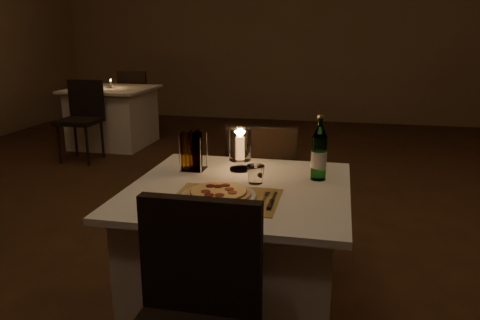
% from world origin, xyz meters
% --- Properties ---
extents(floor, '(8.00, 10.00, 0.02)m').
position_xyz_m(floor, '(0.00, 0.00, -0.01)').
color(floor, '#442515').
rests_on(floor, ground).
extents(wall_back, '(8.00, 0.02, 3.00)m').
position_xyz_m(wall_back, '(0.00, 5.01, 1.50)').
color(wall_back, '#876A4E').
rests_on(wall_back, ground).
extents(main_table, '(1.00, 1.00, 0.74)m').
position_xyz_m(main_table, '(0.24, -0.72, 0.37)').
color(main_table, silver).
rests_on(main_table, ground).
extents(chair_near, '(0.42, 0.42, 0.90)m').
position_xyz_m(chair_near, '(0.24, -1.44, 0.55)').
color(chair_near, black).
rests_on(chair_near, ground).
extents(chair_far, '(0.42, 0.42, 0.90)m').
position_xyz_m(chair_far, '(0.24, -0.01, 0.55)').
color(chair_far, black).
rests_on(chair_far, ground).
extents(placemat, '(0.45, 0.34, 0.00)m').
position_xyz_m(placemat, '(0.22, -0.90, 0.74)').
color(placemat, '#AE863C').
rests_on(placemat, main_table).
extents(plate, '(0.32, 0.32, 0.01)m').
position_xyz_m(plate, '(0.19, -0.90, 0.75)').
color(plate, white).
rests_on(plate, placemat).
extents(pizza, '(0.28, 0.28, 0.02)m').
position_xyz_m(pizza, '(0.19, -0.90, 0.77)').
color(pizza, '#D8B77F').
rests_on(pizza, plate).
extents(fork, '(0.02, 0.18, 0.00)m').
position_xyz_m(fork, '(0.38, -0.87, 0.75)').
color(fork, silver).
rests_on(fork, placemat).
extents(knife, '(0.02, 0.22, 0.01)m').
position_xyz_m(knife, '(0.42, -0.93, 0.75)').
color(knife, black).
rests_on(knife, placemat).
extents(tumbler, '(0.09, 0.09, 0.09)m').
position_xyz_m(tumbler, '(0.30, -0.66, 0.78)').
color(tumbler, white).
rests_on(tumbler, main_table).
extents(water_bottle, '(0.07, 0.07, 0.31)m').
position_xyz_m(water_bottle, '(0.59, -0.54, 0.87)').
color(water_bottle, '#5AA75B').
rests_on(water_bottle, main_table).
extents(hurricane_candle, '(0.11, 0.11, 0.22)m').
position_xyz_m(hurricane_candle, '(0.19, -0.47, 0.87)').
color(hurricane_candle, white).
rests_on(hurricane_candle, main_table).
extents(cruet_caddy, '(0.12, 0.12, 0.21)m').
position_xyz_m(cruet_caddy, '(-0.04, -0.53, 0.84)').
color(cruet_caddy, white).
rests_on(cruet_caddy, main_table).
extents(neighbor_table_left, '(1.00, 1.00, 0.74)m').
position_xyz_m(neighbor_table_left, '(-2.17, 2.75, 0.37)').
color(neighbor_table_left, silver).
rests_on(neighbor_table_left, ground).
extents(neighbor_chair_la, '(0.42, 0.42, 0.90)m').
position_xyz_m(neighbor_chair_la, '(-2.17, 2.03, 0.55)').
color(neighbor_chair_la, black).
rests_on(neighbor_chair_la, ground).
extents(neighbor_chair_lb, '(0.42, 0.42, 0.90)m').
position_xyz_m(neighbor_chair_lb, '(-2.17, 3.46, 0.55)').
color(neighbor_chair_lb, black).
rests_on(neighbor_chair_lb, ground).
extents(neighbor_candle_left, '(0.03, 0.03, 0.11)m').
position_xyz_m(neighbor_candle_left, '(-2.17, 2.75, 0.79)').
color(neighbor_candle_left, white).
rests_on(neighbor_candle_left, neighbor_table_left).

